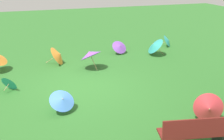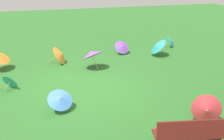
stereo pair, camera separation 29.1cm
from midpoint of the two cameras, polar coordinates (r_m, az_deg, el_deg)
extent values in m
plane|color=#2D6B28|center=(9.40, -6.86, -3.50)|extent=(40.00, 40.00, 0.00)
cube|color=maroon|center=(6.29, 16.21, -13.02)|extent=(1.66, 0.74, 0.05)
cube|color=maroon|center=(6.02, 17.16, -12.27)|extent=(1.59, 0.41, 0.45)
cube|color=black|center=(6.67, 21.23, -13.86)|extent=(0.15, 0.41, 0.45)
cylinder|color=tan|center=(13.01, 0.58, 4.52)|extent=(0.10, 0.32, 0.34)
cone|color=purple|center=(12.80, 1.05, 5.18)|extent=(0.87, 0.78, 0.59)
sphere|color=tan|center=(12.76, 1.15, 5.32)|extent=(0.05, 0.06, 0.05)
cylinder|color=tan|center=(14.47, 10.78, 5.96)|extent=(0.29, 0.23, 0.22)
cone|color=teal|center=(14.41, 11.68, 6.37)|extent=(0.78, 0.82, 0.65)
sphere|color=tan|center=(14.40, 11.89, 6.47)|extent=(0.06, 0.06, 0.05)
cylinder|color=tan|center=(12.89, 9.82, 4.30)|extent=(0.46, 0.08, 0.45)
cone|color=teal|center=(12.71, 8.66, 5.47)|extent=(0.88, 1.00, 0.79)
sphere|color=tan|center=(12.67, 8.37, 5.76)|extent=(0.05, 0.04, 0.05)
cylinder|color=tan|center=(9.52, -23.08, -3.50)|extent=(0.20, 0.23, 0.16)
cone|color=teal|center=(9.61, -22.39, -2.56)|extent=(0.69, 0.66, 0.58)
sphere|color=tan|center=(9.63, -22.19, -2.29)|extent=(0.06, 0.06, 0.05)
cylinder|color=tan|center=(10.77, -4.76, 1.50)|extent=(0.22, 0.28, 0.57)
cone|color=purple|center=(10.78, -5.67, 3.57)|extent=(1.29, 1.29, 0.63)
sphere|color=tan|center=(10.79, -5.89, 4.07)|extent=(0.06, 0.06, 0.05)
cylinder|color=tan|center=(7.92, -12.41, -7.42)|extent=(0.12, 0.25, 0.34)
cone|color=#4C8CE5|center=(7.70, -12.01, -6.48)|extent=(0.92, 0.88, 0.52)
sphere|color=tan|center=(7.65, -11.92, -6.27)|extent=(0.05, 0.06, 0.05)
cylinder|color=tan|center=(7.80, 19.11, -7.27)|extent=(0.26, 0.47, 0.14)
cone|color=#D8383F|center=(7.47, 19.55, -7.98)|extent=(0.87, 0.68, 0.82)
sphere|color=tan|center=(7.39, 19.67, -8.16)|extent=(0.05, 0.05, 0.04)
cylinder|color=tan|center=(11.76, -13.93, 2.30)|extent=(0.50, 0.18, 0.33)
cone|color=orange|center=(11.62, -12.42, 3.26)|extent=(0.85, 1.02, 0.84)
sphere|color=tan|center=(11.59, -12.04, 3.50)|extent=(0.06, 0.05, 0.05)
camera|label=1|loc=(0.15, -90.91, -0.35)|focal=41.40mm
camera|label=2|loc=(0.15, 89.09, 0.35)|focal=41.40mm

